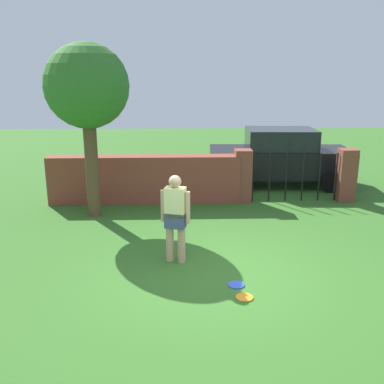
{
  "coord_description": "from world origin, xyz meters",
  "views": [
    {
      "loc": [
        -0.61,
        -6.7,
        3.35
      ],
      "look_at": [
        -0.33,
        1.75,
        1.0
      ],
      "focal_mm": 40.47,
      "sensor_mm": 36.0,
      "label": 1
    }
  ],
  "objects_px": {
    "car": "(280,157)",
    "frisbee_blue": "(236,285)",
    "person": "(175,215)",
    "tree": "(87,89)",
    "frisbee_orange": "(244,297)"
  },
  "relations": [
    {
      "from": "car",
      "to": "frisbee_blue",
      "type": "distance_m",
      "value": 6.88
    },
    {
      "from": "person",
      "to": "car",
      "type": "height_order",
      "value": "car"
    },
    {
      "from": "person",
      "to": "car",
      "type": "relative_size",
      "value": 0.38
    },
    {
      "from": "car",
      "to": "frisbee_blue",
      "type": "height_order",
      "value": "car"
    },
    {
      "from": "tree",
      "to": "car",
      "type": "height_order",
      "value": "tree"
    },
    {
      "from": "tree",
      "to": "frisbee_orange",
      "type": "distance_m",
      "value": 5.92
    },
    {
      "from": "car",
      "to": "tree",
      "type": "bearing_deg",
      "value": 31.05
    },
    {
      "from": "tree",
      "to": "frisbee_blue",
      "type": "relative_size",
      "value": 14.86
    },
    {
      "from": "car",
      "to": "frisbee_blue",
      "type": "xyz_separation_m",
      "value": [
        -2.16,
        -6.47,
        -0.85
      ]
    },
    {
      "from": "tree",
      "to": "frisbee_orange",
      "type": "bearing_deg",
      "value": -53.52
    },
    {
      "from": "tree",
      "to": "car",
      "type": "relative_size",
      "value": 0.94
    },
    {
      "from": "frisbee_blue",
      "to": "tree",
      "type": "bearing_deg",
      "value": 128.66
    },
    {
      "from": "person",
      "to": "frisbee_blue",
      "type": "height_order",
      "value": "person"
    },
    {
      "from": "frisbee_blue",
      "to": "car",
      "type": "bearing_deg",
      "value": 71.55
    },
    {
      "from": "tree",
      "to": "person",
      "type": "bearing_deg",
      "value": -54.08
    }
  ]
}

